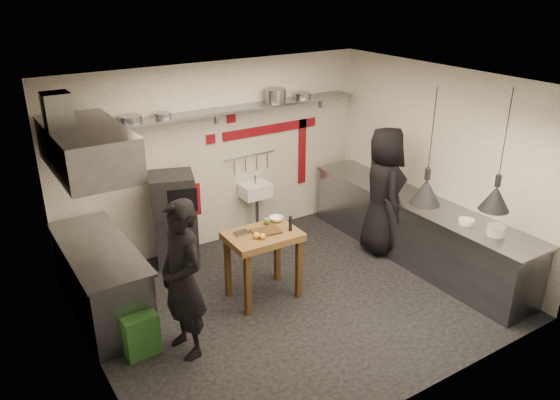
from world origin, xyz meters
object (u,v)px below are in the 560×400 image
combi_oven (172,194)px  chef_left (183,280)px  oven_stand (177,236)px  chef_right (383,191)px  green_bin (138,331)px  prep_table (263,265)px

combi_oven → chef_left: 2.07m
oven_stand → combi_oven: combi_oven is taller
combi_oven → chef_right: chef_right is taller
green_bin → prep_table: prep_table is taller
prep_table → chef_right: (2.18, 0.15, 0.51)m
prep_table → chef_right: chef_right is taller
combi_oven → chef_right: 3.07m
green_bin → prep_table: 1.79m
oven_stand → green_bin: oven_stand is taller
prep_table → chef_left: chef_left is taller
oven_stand → chef_left: chef_left is taller
oven_stand → green_bin: 2.09m
prep_table → chef_left: 1.47m
green_bin → chef_left: (0.46, -0.29, 0.66)m
oven_stand → green_bin: size_ratio=1.60×
chef_left → combi_oven: bearing=152.2°
combi_oven → prep_table: bearing=-49.0°
oven_stand → chef_left: 2.19m
oven_stand → green_bin: (-1.19, -1.71, -0.15)m
combi_oven → chef_right: bearing=-6.8°
combi_oven → green_bin: (-1.15, -1.65, -0.84)m
oven_stand → prep_table: size_ratio=0.87×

